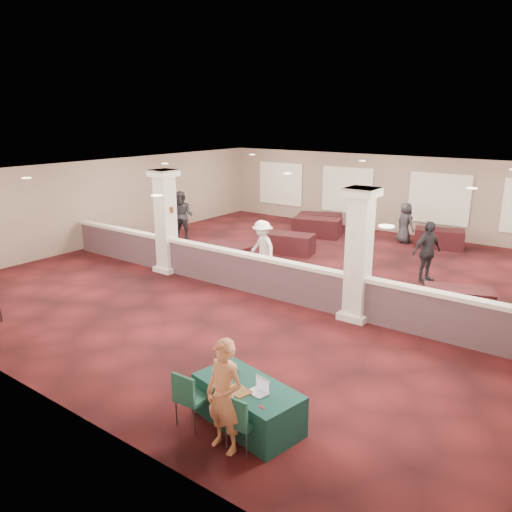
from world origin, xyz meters
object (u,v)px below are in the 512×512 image
Objects in this scene: near_table at (248,404)px; far_table_front_left at (228,254)px; attendee_b at (262,248)px; far_table_back_center at (317,227)px; conf_chair_side at (189,394)px; attendee_d at (405,223)px; attendee_a at (182,216)px; woman at (224,396)px; far_table_front_center at (289,243)px; conf_chair_main at (240,418)px; far_table_back_right at (439,239)px; attendee_c at (427,252)px; far_table_front_right at (458,301)px; far_table_back_left at (320,222)px.

far_table_front_left is at bearing 142.83° from near_table.
attendee_b is (1.62, -0.30, 0.52)m from far_table_front_left.
conf_chair_side is at bearing -69.04° from far_table_back_center.
attendee_d is at bearing 18.45° from far_table_back_center.
near_table is at bearing -48.58° from far_table_front_left.
attendee_a is 1.13× the size of attendee_b.
woman reaches higher than far_table_front_center.
far_table_back_center is 5.46m from attendee_a.
attendee_d reaches higher than conf_chair_main.
near_table is 13.03m from far_table_back_right.
conf_chair_main is 8.50m from attendee_b.
attendee_c is (0.87, -4.22, 0.56)m from far_table_back_right.
conf_chair_side is 0.50× the size of far_table_back_center.
far_table_front_center is at bearing -80.91° from far_table_back_center.
attendee_b reaches higher than near_table.
woman is at bearing -9.99° from conf_chair_side.
conf_chair_side is at bearing -42.23° from attendee_b.
attendee_d is (-2.57, 13.56, 0.25)m from conf_chair_main.
woman is at bearing -37.59° from attendee_b.
attendee_c is at bearing -78.30° from far_table_back_right.
far_table_front_center is 2.69m from attendee_b.
far_table_front_left is at bearing 131.70° from woman.
far_table_front_left is at bearing -112.88° from far_table_front_center.
attendee_c is at bearing -16.30° from attendee_a.
attendee_d is (7.28, 4.72, -0.18)m from attendee_a.
far_table_front_right is 6.63m from far_table_back_right.
attendee_b is 0.93× the size of attendee_c.
far_table_front_center is 0.94× the size of far_table_back_center.
far_table_back_right is 1.11× the size of attendee_d.
far_table_front_right is 11.07m from attendee_a.
conf_chair_main is 13.25m from attendee_a.
conf_chair_main reaches higher than far_table_front_right.
conf_chair_main is 13.77m from far_table_back_center.
woman is 8.49m from attendee_b.
conf_chair_main is at bearing -2.21° from conf_chair_side.
far_table_front_left is 2.45m from far_table_front_center.
conf_chair_main is 0.52× the size of far_table_front_center.
conf_chair_main is 9.72m from far_table_front_left.
far_table_back_center is 0.97× the size of attendee_a.
far_table_front_right is at bearing 23.42° from attendee_b.
far_table_front_left is 0.93× the size of far_table_back_right.
attendee_b is at bearing 114.99° from conf_chair_side.
far_table_back_center is 1.02× the size of attendee_c.
conf_chair_main is 0.41m from woman.
conf_chair_side is 0.59× the size of attendee_d.
attendee_a is at bearing -169.90° from far_table_front_center.
far_table_back_center is 1.08× the size of far_table_back_right.
conf_chair_main is at bearing -65.08° from far_table_back_left.
woman reaches higher than far_table_back_left.
far_table_front_left is 0.88× the size of attendee_c.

